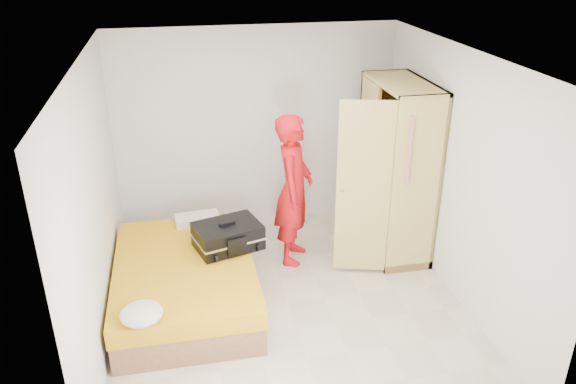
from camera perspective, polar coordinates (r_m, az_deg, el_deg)
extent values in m
plane|color=beige|center=(6.11, -0.04, -11.14)|extent=(4.00, 4.00, 0.00)
plane|color=white|center=(5.05, -0.05, 13.53)|extent=(4.00, 4.00, 0.00)
cube|color=white|center=(7.29, -3.21, 6.47)|extent=(3.60, 0.02, 2.60)
cube|color=white|center=(3.78, 6.17, -12.53)|extent=(3.60, 0.02, 2.60)
cube|color=white|center=(5.42, -19.04, -1.60)|extent=(0.02, 4.00, 2.60)
cube|color=white|center=(6.04, 16.93, 1.44)|extent=(0.02, 4.00, 2.60)
cube|color=#9E6948|center=(6.12, -10.28, -9.80)|extent=(1.40, 2.00, 0.30)
cube|color=gold|center=(5.99, -10.47, -7.83)|extent=(1.42, 2.02, 0.20)
cube|color=#E0BF6D|center=(6.86, 13.06, 2.44)|extent=(0.04, 1.20, 2.10)
cube|color=#E0BF6D|center=(6.27, 12.91, 0.28)|extent=(0.58, 0.04, 2.10)
cube|color=#E0BF6D|center=(7.26, 9.28, 4.01)|extent=(0.58, 0.04, 2.10)
cube|color=#E0BF6D|center=(6.44, 11.71, 10.77)|extent=(0.58, 1.20, 0.04)
cube|color=tan|center=(7.19, 10.33, -5.10)|extent=(0.58, 1.20, 0.10)
cube|color=#E0BF6D|center=(6.92, 7.98, 3.06)|extent=(0.04, 0.59, 2.00)
cube|color=#E0BF6D|center=(6.15, 7.65, 0.20)|extent=(0.58, 0.19, 2.00)
cylinder|color=#B2B2B7|center=(6.48, 11.59, 9.40)|extent=(0.02, 1.10, 0.02)
imported|color=red|center=(6.46, 0.58, 0.23)|extent=(0.64, 0.77, 1.80)
cube|color=black|center=(6.07, -6.14, -4.43)|extent=(0.78, 0.65, 0.27)
cube|color=black|center=(6.00, -6.20, -3.18)|extent=(0.18, 0.09, 0.03)
ellipsoid|color=silver|center=(5.16, -14.66, -11.87)|extent=(0.37, 0.37, 0.14)
cube|color=silver|center=(6.65, -9.20, -2.74)|extent=(0.53, 0.30, 0.09)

